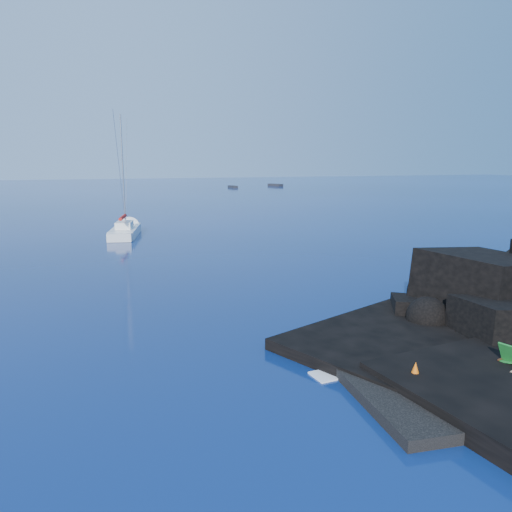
# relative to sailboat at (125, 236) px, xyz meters

# --- Properties ---
(ground) EXTENTS (400.00, 400.00, 0.00)m
(ground) POSITION_rel_sailboat_xyz_m (3.06, -38.21, 0.00)
(ground) COLOR #04163B
(ground) RESTS_ON ground
(beach) EXTENTS (9.08, 6.86, 0.70)m
(beach) POSITION_rel_sailboat_xyz_m (7.56, -37.71, 0.00)
(beach) COLOR black
(beach) RESTS_ON ground
(surf_foam) EXTENTS (10.00, 8.00, 0.06)m
(surf_foam) POSITION_rel_sailboat_xyz_m (8.06, -33.21, 0.00)
(surf_foam) COLOR white
(surf_foam) RESTS_ON ground
(sailboat) EXTENTS (4.69, 11.31, 11.60)m
(sailboat) POSITION_rel_sailboat_xyz_m (0.00, 0.00, 0.00)
(sailboat) COLOR white
(sailboat) RESTS_ON ground
(marker_cone) EXTENTS (0.49, 0.49, 0.63)m
(marker_cone) POSITION_rel_sailboat_xyz_m (5.35, -37.43, 0.67)
(marker_cone) COLOR orange
(marker_cone) RESTS_ON beach
(distant_boat_a) EXTENTS (1.61, 4.46, 0.59)m
(distant_boat_a) POSITION_rel_sailboat_xyz_m (35.89, 80.59, 0.00)
(distant_boat_a) COLOR #25252A
(distant_boat_a) RESTS_ON ground
(distant_boat_b) EXTENTS (3.13, 5.35, 0.68)m
(distant_boat_b) POSITION_rel_sailboat_xyz_m (50.04, 84.88, 0.00)
(distant_boat_b) COLOR black
(distant_boat_b) RESTS_ON ground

